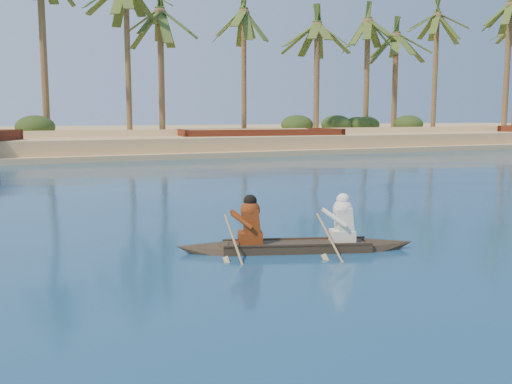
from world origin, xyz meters
name	(u,v)px	position (x,y,z in m)	size (l,w,h in m)	color
ground	(486,207)	(0.00, 0.00, 0.00)	(160.00, 160.00, 0.00)	navy
sandy_embankment	(140,137)	(0.00, 46.89, 0.53)	(150.00, 51.00, 1.50)	tan
palm_grove	(169,53)	(0.00, 35.00, 8.00)	(110.00, 14.00, 16.00)	#3E5B20
shrub_cluster	(183,135)	(0.00, 31.50, 1.20)	(100.00, 6.00, 2.40)	#233613
canoe	(297,238)	(-8.00, -2.61, 0.26)	(4.94, 2.24, 1.37)	#3C2E20
barge_mid	(260,143)	(4.76, 27.00, 0.73)	(12.80, 5.27, 2.08)	maroon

